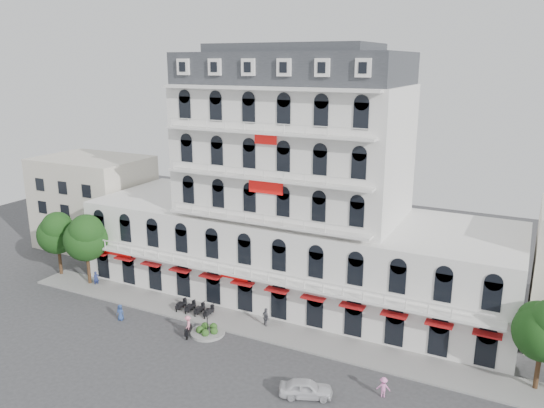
{
  "coord_description": "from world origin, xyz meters",
  "views": [
    {
      "loc": [
        21.95,
        -30.48,
        24.14
      ],
      "look_at": [
        1.6,
        10.0,
        11.93
      ],
      "focal_mm": 35.0,
      "sensor_mm": 36.0,
      "label": 1
    }
  ],
  "objects": [
    {
      "name": "traffic_island",
      "position": [
        -3.0,
        6.0,
        0.26
      ],
      "size": [
        3.2,
        3.2,
        1.6
      ],
      "color": "gray",
      "rests_on": "ground"
    },
    {
      "name": "parked_car",
      "position": [
        8.75,
        1.38,
        0.68
      ],
      "size": [
        4.28,
        2.98,
        1.35
      ],
      "primitive_type": "imported",
      "rotation": [
        0.0,
        0.0,
        1.96
      ],
      "color": "silver",
      "rests_on": "ground"
    },
    {
      "name": "main_building",
      "position": [
        0.0,
        18.0,
        9.96
      ],
      "size": [
        45.0,
        15.0,
        25.8
      ],
      "color": "silver",
      "rests_on": "ground"
    },
    {
      "name": "pedestrian_mid",
      "position": [
        1.2,
        9.5,
        0.97
      ],
      "size": [
        1.21,
        1.03,
        1.94
      ],
      "primitive_type": "imported",
      "rotation": [
        0.0,
        0.0,
        2.54
      ],
      "color": "#5B5B62",
      "rests_on": "ground"
    },
    {
      "name": "tree_west_outer",
      "position": [
        -25.95,
        9.98,
        5.35
      ],
      "size": [
        4.5,
        4.48,
        7.76
      ],
      "color": "#382314",
      "rests_on": "ground"
    },
    {
      "name": "parked_scooter_row",
      "position": [
        -6.35,
        8.8,
        0.0
      ],
      "size": [
        4.4,
        1.8,
        1.1
      ],
      "primitive_type": null,
      "color": "black",
      "rests_on": "ground"
    },
    {
      "name": "sidewalk",
      "position": [
        0.0,
        9.0,
        0.08
      ],
      "size": [
        53.0,
        4.0,
        0.16
      ],
      "primitive_type": "cube",
      "color": "gray",
      "rests_on": "ground"
    },
    {
      "name": "rider_center",
      "position": [
        -4.29,
        4.8,
        1.07
      ],
      "size": [
        0.92,
        1.62,
        2.05
      ],
      "rotation": [
        0.0,
        0.0,
        5.09
      ],
      "color": "black",
      "rests_on": "ground"
    },
    {
      "name": "flank_building_west",
      "position": [
        -30.0,
        20.0,
        6.0
      ],
      "size": [
        14.0,
        10.0,
        12.0
      ],
      "primitive_type": "cube",
      "color": "beige",
      "rests_on": "ground"
    },
    {
      "name": "ground",
      "position": [
        0.0,
        0.0,
        0.0
      ],
      "size": [
        120.0,
        120.0,
        0.0
      ],
      "primitive_type": "plane",
      "color": "#38383A",
      "rests_on": "ground"
    },
    {
      "name": "pedestrian_right",
      "position": [
        13.9,
        3.94,
        0.79
      ],
      "size": [
        1.12,
        0.78,
        1.59
      ],
      "primitive_type": "imported",
      "rotation": [
        0.0,
        0.0,
        3.34
      ],
      "color": "#F280CB",
      "rests_on": "ground"
    },
    {
      "name": "pedestrian_far",
      "position": [
        -20.0,
        9.5,
        0.84
      ],
      "size": [
        0.65,
        0.73,
        1.68
      ],
      "primitive_type": "imported",
      "rotation": [
        0.0,
        0.0,
        1.07
      ],
      "color": "navy",
      "rests_on": "ground"
    },
    {
      "name": "pedestrian_left",
      "position": [
        -11.99,
        4.48,
        0.8
      ],
      "size": [
        0.86,
        0.64,
        1.6
      ],
      "primitive_type": "imported",
      "rotation": [
        0.0,
        0.0,
        0.17
      ],
      "color": "navy",
      "rests_on": "ground"
    },
    {
      "name": "tree_west_inner",
      "position": [
        -20.95,
        9.48,
        5.68
      ],
      "size": [
        4.76,
        4.76,
        8.25
      ],
      "color": "#382314",
      "rests_on": "ground"
    }
  ]
}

